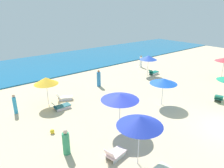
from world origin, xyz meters
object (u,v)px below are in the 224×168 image
Objects in this scene: umbrella_4 at (120,97)px; umbrella_1 at (46,81)px; lounge_chair_3_0 at (115,154)px; lounge_chair_2_0 at (153,72)px; beach_ball_0 at (52,131)px; beachgoer_1 at (99,79)px; umbrella_6 at (164,81)px; lounge_chair_1_0 at (61,106)px; umbrella_3 at (140,121)px; lounge_chair_1_1 at (64,97)px; lounge_chair_0_0 at (219,98)px; beachgoer_3 at (15,104)px; umbrella_2 at (148,58)px; beachgoer_0 at (141,62)px; beachgoer_2 at (66,143)px.

umbrella_1 is at bearing 107.79° from umbrella_4.
lounge_chair_3_0 is (0.02, -8.56, -1.85)m from umbrella_1.
beach_ball_0 is at bearing 101.82° from lounge_chair_2_0.
lounge_chair_3_0 is at bearing -95.41° from beachgoer_1.
umbrella_4 is 1.12× the size of umbrella_6.
umbrella_3 is (0.22, -8.26, 2.29)m from lounge_chair_1_0.
lounge_chair_1_1 is 6.98m from umbrella_4.
lounge_chair_0_0 is 0.94× the size of lounge_chair_2_0.
lounge_chair_3_0 is 7.98m from umbrella_6.
beachgoer_1 reaches higher than lounge_chair_1_0.
beachgoer_3 is (-4.01, 0.15, 0.49)m from lounge_chair_1_1.
umbrella_6 is at bearing -11.22° from beach_ball_0.
umbrella_3 is (-11.81, -9.84, 0.38)m from umbrella_2.
umbrella_4 is (2.09, 1.97, 2.08)m from lounge_chair_3_0.
umbrella_3 reaches higher than umbrella_6.
lounge_chair_2_0 is (11.82, -0.10, 0.02)m from lounge_chair_1_1.
umbrella_1 is at bearing 19.28° from lounge_chair_1_0.
beachgoer_1 is at bearing 173.92° from umbrella_2.
umbrella_2 is at bearing -19.31° from beachgoer_0.
umbrella_4 is (-9.67, 2.06, 2.10)m from lounge_chair_0_0.
beachgoer_2 is at bearing 179.94° from umbrella_4.
beach_ball_0 is (-8.93, 1.77, -1.94)m from umbrella_6.
lounge_chair_3_0 is at bearing -136.69° from umbrella_4.
beachgoer_2 is at bearing -95.13° from beach_ball_0.
umbrella_1 is 1.40× the size of beachgoer_1.
umbrella_1 is 2.90m from beachgoer_3.
umbrella_6 is (-5.14, -6.15, -0.08)m from umbrella_2.
lounge_chair_1_1 is 0.62× the size of umbrella_2.
beachgoer_2 is (-1.81, 1.98, 0.42)m from lounge_chair_3_0.
lounge_chair_1_1 is 5.20× the size of beach_ball_0.
beach_ball_0 is (-3.69, 2.39, -2.23)m from umbrella_4.
lounge_chair_1_0 is at bearing 104.24° from beachgoer_2.
umbrella_1 is at bearing -145.13° from beachgoer_1.
lounge_chair_1_1 is at bearing 85.83° from lounge_chair_2_0.
lounge_chair_0_0 reaches higher than beach_ball_0.
umbrella_2 reaches higher than beachgoer_2.
umbrella_2 is 15.11m from beachgoer_3.
beachgoer_1 is at bearing -60.22° from beachgoer_0.
umbrella_6 is 11.74m from beachgoer_0.
lounge_chair_0_0 is 0.57× the size of umbrella_1.
lounge_chair_2_0 is 0.63× the size of umbrella_6.
lounge_chair_1_1 is at bearing 134.49° from umbrella_6.
umbrella_1 is at bearing 94.03° from umbrella_3.
umbrella_4 is at bearing 116.57° from lounge_chair_2_0.
lounge_chair_0_0 is at bearing 166.43° from lounge_chair_2_0.
beachgoer_1 is at bearing 102.42° from umbrella_6.
beachgoer_0 is 17.76m from beach_ball_0.
umbrella_6 is at bearing -122.65° from lounge_chair_1_0.
lounge_chair_1_1 is 11.19m from umbrella_2.
lounge_chair_3_0 is 0.82× the size of beachgoer_0.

